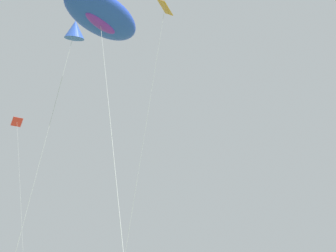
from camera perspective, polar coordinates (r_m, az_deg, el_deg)
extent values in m
ellipsoid|color=blue|center=(20.22, -10.69, 17.11)|extent=(4.66, 3.03, 1.22)
ellipsoid|color=purple|center=(19.86, -10.82, 15.93)|extent=(2.02, 0.78, 0.44)
cylinder|color=#B2B2B7|center=(14.36, -9.11, -1.31)|extent=(0.76, 4.22, 14.24)
cube|color=red|center=(37.06, -23.19, 0.61)|extent=(1.07, 0.78, 0.78)
cylinder|color=#B2B2B7|center=(34.00, -22.64, -11.88)|extent=(2.59, 2.53, 16.25)
cube|color=orange|center=(24.61, -0.50, 18.61)|extent=(1.22, 1.01, 1.21)
cylinder|color=#B2B2B7|center=(20.79, -4.09, -3.02)|extent=(0.45, 3.85, 18.42)
cone|color=blue|center=(23.43, -14.78, 14.80)|extent=(1.95, 2.00, 1.52)
cylinder|color=#B2B2B7|center=(20.32, -19.74, -4.48)|extent=(0.47, 2.47, 16.13)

